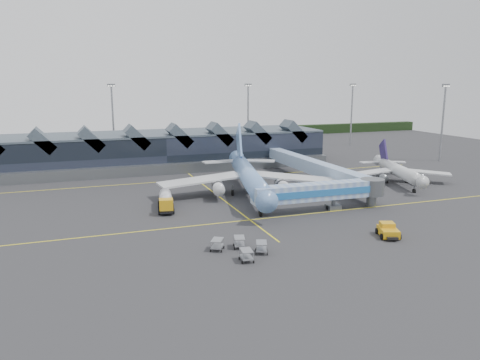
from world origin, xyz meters
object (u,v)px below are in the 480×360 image
object	(u,v)px
regional_jet	(397,170)
jet_bridge	(328,191)
main_airliner	(248,175)
pushback_tug	(388,231)
fuel_truck	(166,200)

from	to	relation	value
regional_jet	jet_bridge	xyz separation A→B (m)	(-27.27, -15.42, 0.55)
main_airliner	jet_bridge	world-z (taller)	main_airliner
regional_jet	pushback_tug	distance (m)	41.35
main_airliner	pushback_tug	bearing A→B (deg)	-59.35
regional_jet	pushback_tug	size ratio (longest dim) A/B	5.25
main_airliner	jet_bridge	bearing A→B (deg)	-46.54
regional_jet	main_airliner	bearing A→B (deg)	-163.65
jet_bridge	regional_jet	bearing A→B (deg)	30.67
regional_jet	fuel_truck	size ratio (longest dim) A/B	2.74
main_airliner	regional_jet	distance (m)	36.72
jet_bridge	pushback_tug	xyz separation A→B (m)	(0.88, -16.34, -2.59)
jet_bridge	fuel_truck	distance (m)	29.61
main_airliner	pushback_tug	distance (m)	34.11
regional_jet	jet_bridge	distance (m)	31.33
fuel_truck	pushback_tug	distance (m)	39.08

